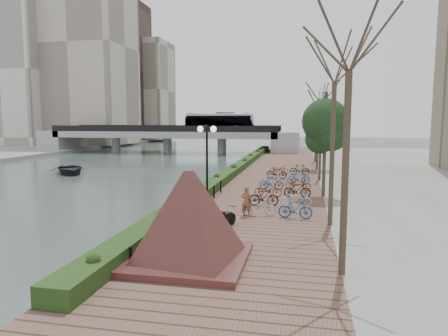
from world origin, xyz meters
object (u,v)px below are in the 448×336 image
(motorcycle, at_px, (225,218))
(pedestrian, at_px, (246,201))
(lamppost, at_px, (207,148))
(boat, at_px, (70,169))
(granite_monument, at_px, (189,216))

(motorcycle, distance_m, pedestrian, 2.41)
(lamppost, xyz_separation_m, boat, (-17.49, 14.77, -3.30))
(granite_monument, height_order, pedestrian, granite_monument)
(granite_monument, bearing_deg, pedestrian, 82.09)
(granite_monument, xyz_separation_m, motorcycle, (0.32, 4.52, -1.14))
(boat, bearing_deg, motorcycle, -83.22)
(lamppost, xyz_separation_m, pedestrian, (2.23, -0.87, -2.56))
(lamppost, xyz_separation_m, motorcycle, (1.60, -3.18, -2.86))
(motorcycle, relative_size, boat, 0.30)
(granite_monument, height_order, boat, granite_monument)
(pedestrian, bearing_deg, granite_monument, 91.84)
(motorcycle, bearing_deg, lamppost, 138.21)
(granite_monument, xyz_separation_m, lamppost, (-1.28, 7.70, 1.72))
(pedestrian, bearing_deg, lamppost, -11.62)
(motorcycle, bearing_deg, granite_monument, -72.49)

